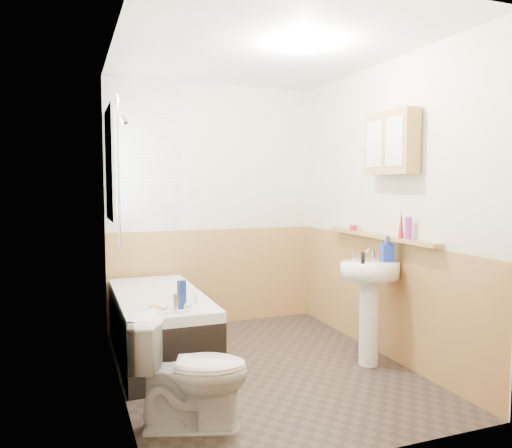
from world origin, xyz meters
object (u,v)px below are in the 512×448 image
object	(u,v)px
toilet	(191,372)
sink	(370,292)
pine_shelf	(379,236)
medicine_cabinet	(391,143)
bathtub	(159,324)

from	to	relation	value
toilet	sink	distance (m)	1.70
pine_shelf	medicine_cabinet	distance (m)	0.79
medicine_cabinet	toilet	bearing A→B (deg)	-163.70
sink	pine_shelf	xyz separation A→B (m)	(0.20, 0.18, 0.43)
pine_shelf	medicine_cabinet	size ratio (longest dim) A/B	2.63
toilet	pine_shelf	distance (m)	2.05
toilet	medicine_cabinet	world-z (taller)	medicine_cabinet
sink	medicine_cabinet	world-z (taller)	medicine_cabinet
medicine_cabinet	bathtub	bearing A→B (deg)	155.78
bathtub	toilet	xyz separation A→B (m)	(-0.03, -1.30, 0.05)
sink	toilet	bearing A→B (deg)	-176.78
sink	pine_shelf	world-z (taller)	pine_shelf
sink	pine_shelf	bearing A→B (deg)	26.67
sink	bathtub	bearing A→B (deg)	138.72
pine_shelf	sink	bearing A→B (deg)	-138.39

